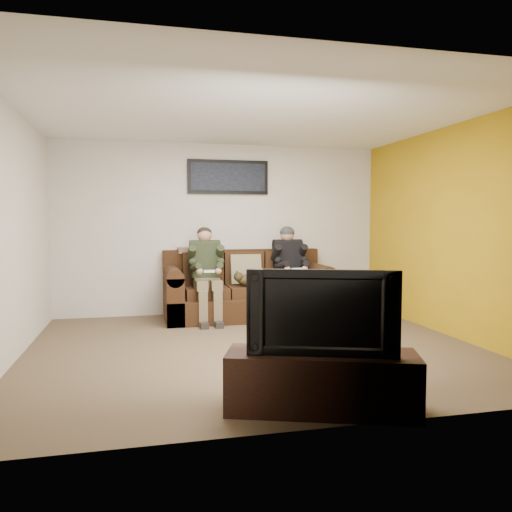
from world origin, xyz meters
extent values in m
plane|color=brown|center=(0.00, 0.00, 0.00)|extent=(5.00, 5.00, 0.00)
plane|color=silver|center=(0.00, 0.00, 2.60)|extent=(5.00, 5.00, 0.00)
plane|color=beige|center=(0.00, 2.25, 1.30)|extent=(5.00, 0.00, 5.00)
plane|color=beige|center=(0.00, -2.25, 1.30)|extent=(5.00, 0.00, 5.00)
plane|color=beige|center=(-2.50, 0.00, 1.30)|extent=(0.00, 4.50, 4.50)
plane|color=beige|center=(2.50, 0.00, 1.30)|extent=(0.00, 4.50, 4.50)
plane|color=#B78E12|center=(2.49, 0.00, 1.30)|extent=(0.00, 4.50, 4.50)
cube|color=#331D0F|center=(0.30, 1.75, 0.16)|extent=(2.41, 1.04, 0.33)
cube|color=#331D0F|center=(0.30, 2.16, 0.66)|extent=(2.41, 0.22, 0.66)
cube|color=#331D0F|center=(-0.79, 1.75, 0.33)|extent=(0.24, 1.04, 0.66)
cube|color=#331D0F|center=(1.38, 1.75, 0.33)|extent=(0.24, 1.04, 0.66)
cylinder|color=#331D0F|center=(-0.79, 1.75, 0.66)|extent=(0.24, 1.04, 0.24)
cylinder|color=#331D0F|center=(1.38, 1.75, 0.66)|extent=(0.24, 1.04, 0.24)
cube|color=#382111|center=(-0.33, 1.70, 0.41)|extent=(0.60, 0.66, 0.15)
cube|color=#382111|center=(-0.33, 2.01, 0.72)|extent=(0.60, 0.15, 0.48)
cube|color=#382111|center=(0.30, 1.70, 0.41)|extent=(0.60, 0.66, 0.15)
cube|color=#382111|center=(0.30, 2.01, 0.72)|extent=(0.60, 0.15, 0.48)
cube|color=#382111|center=(0.92, 1.70, 0.41)|extent=(0.60, 0.66, 0.15)
cube|color=#382111|center=(0.92, 2.01, 0.72)|extent=(0.60, 0.15, 0.48)
cube|color=#857D57|center=(0.30, 1.88, 0.70)|extent=(0.46, 0.22, 0.46)
cube|color=gray|center=(-0.44, 2.14, 0.99)|extent=(0.49, 0.24, 0.09)
cube|color=brown|center=(-0.33, 1.66, 0.55)|extent=(0.36, 0.30, 0.14)
cube|color=#252C1A|center=(-0.33, 1.76, 0.85)|extent=(0.40, 0.30, 0.53)
cylinder|color=#252C1A|center=(-0.33, 1.78, 1.06)|extent=(0.44, 0.18, 0.18)
sphere|color=#A87760|center=(-0.33, 1.80, 1.22)|extent=(0.21, 0.21, 0.21)
cube|color=brown|center=(-0.43, 1.46, 0.54)|extent=(0.15, 0.42, 0.13)
cube|color=brown|center=(-0.23, 1.46, 0.54)|extent=(0.15, 0.42, 0.13)
cube|color=brown|center=(-0.43, 1.26, 0.24)|extent=(0.12, 0.13, 0.48)
cube|color=brown|center=(-0.23, 1.26, 0.24)|extent=(0.12, 0.13, 0.48)
cube|color=black|center=(-0.43, 1.18, 0.04)|extent=(0.11, 0.26, 0.08)
cube|color=black|center=(-0.23, 1.18, 0.04)|extent=(0.11, 0.26, 0.08)
cylinder|color=#252C1A|center=(-0.53, 1.69, 0.95)|extent=(0.11, 0.30, 0.28)
cylinder|color=#252C1A|center=(-0.13, 1.69, 0.95)|extent=(0.11, 0.30, 0.28)
cylinder|color=#252C1A|center=(-0.50, 1.47, 0.79)|extent=(0.14, 0.32, 0.15)
cylinder|color=#252C1A|center=(-0.16, 1.47, 0.79)|extent=(0.14, 0.32, 0.15)
sphere|color=#A87760|center=(-0.46, 1.35, 0.74)|extent=(0.09, 0.09, 0.09)
sphere|color=#A87760|center=(-0.20, 1.35, 0.74)|extent=(0.09, 0.09, 0.09)
cube|color=white|center=(-0.33, 1.33, 0.74)|extent=(0.15, 0.04, 0.03)
ellipsoid|color=black|center=(-0.33, 1.82, 1.25)|extent=(0.22, 0.22, 0.17)
cube|color=black|center=(0.92, 1.66, 0.55)|extent=(0.36, 0.30, 0.14)
cube|color=black|center=(0.92, 1.76, 0.85)|extent=(0.40, 0.30, 0.53)
cylinder|color=black|center=(0.92, 1.78, 1.06)|extent=(0.44, 0.18, 0.18)
sphere|color=#AC7860|center=(0.92, 1.80, 1.22)|extent=(0.21, 0.21, 0.21)
cube|color=black|center=(0.82, 1.46, 0.54)|extent=(0.15, 0.42, 0.13)
cube|color=black|center=(1.02, 1.46, 0.54)|extent=(0.15, 0.42, 0.13)
cube|color=black|center=(0.82, 1.26, 0.24)|extent=(0.12, 0.13, 0.48)
cube|color=black|center=(1.02, 1.26, 0.24)|extent=(0.12, 0.13, 0.48)
cube|color=black|center=(0.82, 1.18, 0.04)|extent=(0.11, 0.26, 0.08)
cube|color=black|center=(1.02, 1.18, 0.04)|extent=(0.11, 0.26, 0.08)
cylinder|color=black|center=(0.72, 1.69, 0.95)|extent=(0.11, 0.30, 0.28)
cylinder|color=black|center=(1.12, 1.69, 0.95)|extent=(0.11, 0.30, 0.28)
cylinder|color=black|center=(0.75, 1.47, 0.79)|extent=(0.14, 0.32, 0.15)
cylinder|color=black|center=(1.09, 1.47, 0.79)|extent=(0.14, 0.32, 0.15)
sphere|color=#AC7860|center=(0.79, 1.35, 0.74)|extent=(0.09, 0.09, 0.09)
sphere|color=#AC7860|center=(1.05, 1.35, 0.74)|extent=(0.09, 0.09, 0.09)
cube|color=white|center=(0.92, 1.33, 0.74)|extent=(0.15, 0.04, 0.03)
ellipsoid|color=black|center=(0.92, 1.80, 1.25)|extent=(0.22, 0.22, 0.19)
ellipsoid|color=#4C3E1E|center=(0.34, 1.59, 0.58)|extent=(0.47, 0.26, 0.19)
sphere|color=#4C3E1E|center=(0.12, 1.56, 0.63)|extent=(0.14, 0.14, 0.14)
cone|color=#4C3E1E|center=(0.10, 1.53, 0.70)|extent=(0.04, 0.04, 0.04)
cone|color=#4C3E1E|center=(0.10, 1.60, 0.70)|extent=(0.04, 0.04, 0.04)
cylinder|color=#4C3E1E|center=(0.58, 1.64, 0.54)|extent=(0.26, 0.13, 0.08)
cube|color=black|center=(0.10, 2.22, 2.10)|extent=(1.25, 0.04, 0.52)
cube|color=black|center=(0.10, 2.19, 2.10)|extent=(1.15, 0.01, 0.42)
cube|color=black|center=(0.06, -1.95, 0.22)|extent=(1.49, 0.90, 0.45)
imported|color=black|center=(0.06, -1.95, 0.76)|extent=(1.08, 0.50, 0.63)
camera|label=1|loc=(-1.26, -5.39, 1.42)|focal=35.00mm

